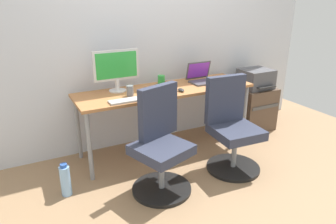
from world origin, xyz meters
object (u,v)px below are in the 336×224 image
(office_chair_right, at_px, (232,129))
(water_bottle_on_floor, at_px, (65,180))
(office_chair_left, at_px, (160,145))
(side_cabinet, at_px, (253,108))
(printer, at_px, (256,79))
(open_laptop, at_px, (202,77))
(coffee_mug, at_px, (161,79))
(desktop_monitor, at_px, (116,68))

(office_chair_right, xyz_separation_m, water_bottle_on_floor, (-1.59, 0.27, -0.28))
(office_chair_left, relative_size, side_cabinet, 1.70)
(printer, relative_size, open_laptop, 1.29)
(office_chair_right, height_order, printer, office_chair_right)
(water_bottle_on_floor, bearing_deg, printer, 9.39)
(office_chair_left, xyz_separation_m, office_chair_right, (0.79, 0.00, 0.00))
(printer, bearing_deg, office_chair_left, -158.05)
(office_chair_right, height_order, side_cabinet, office_chair_right)
(printer, height_order, coffee_mug, coffee_mug)
(office_chair_left, distance_m, coffee_mug, 1.04)
(printer, height_order, desktop_monitor, desktop_monitor)
(coffee_mug, bearing_deg, open_laptop, -19.36)
(office_chair_left, relative_size, water_bottle_on_floor, 3.03)
(office_chair_left, xyz_separation_m, desktop_monitor, (-0.10, 0.80, 0.55))
(side_cabinet, height_order, coffee_mug, coffee_mug)
(open_laptop, bearing_deg, office_chair_right, -97.68)
(side_cabinet, relative_size, desktop_monitor, 1.16)
(water_bottle_on_floor, height_order, coffee_mug, coffee_mug)
(desktop_monitor, bearing_deg, office_chair_right, -41.82)
(water_bottle_on_floor, bearing_deg, desktop_monitor, 37.55)
(desktop_monitor, bearing_deg, office_chair_left, -82.63)
(open_laptop, relative_size, coffee_mug, 3.37)
(desktop_monitor, distance_m, coffee_mug, 0.59)
(open_laptop, bearing_deg, desktop_monitor, 174.79)
(office_chair_right, distance_m, printer, 1.15)
(water_bottle_on_floor, bearing_deg, office_chair_left, -18.59)
(office_chair_right, relative_size, printer, 2.35)
(desktop_monitor, xyz_separation_m, coffee_mug, (0.55, 0.07, -0.20))
(office_chair_left, distance_m, printer, 1.84)
(office_chair_right, relative_size, water_bottle_on_floor, 3.03)
(office_chair_left, relative_size, open_laptop, 3.03)
(office_chair_left, distance_m, open_laptop, 1.19)
(printer, xyz_separation_m, open_laptop, (-0.80, 0.03, 0.11))
(office_chair_right, bearing_deg, open_laptop, 82.32)
(desktop_monitor, bearing_deg, coffee_mug, 6.93)
(side_cabinet, bearing_deg, office_chair_right, -142.90)
(office_chair_left, bearing_deg, office_chair_right, 0.22)
(open_laptop, bearing_deg, printer, -2.37)
(desktop_monitor, bearing_deg, printer, -3.94)
(side_cabinet, distance_m, open_laptop, 0.95)
(side_cabinet, bearing_deg, office_chair_left, -158.02)
(printer, bearing_deg, coffee_mug, 171.35)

